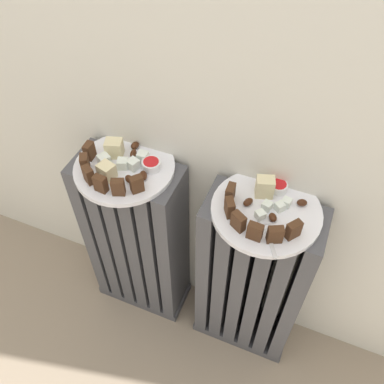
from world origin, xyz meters
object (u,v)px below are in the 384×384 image
at_px(plate_left, 125,167).
at_px(jam_bowl_right, 278,186).
at_px(radiator_left, 137,242).
at_px(jam_bowl_left, 151,164).
at_px(plate_right, 266,211).
at_px(fork, 268,233).
at_px(radiator_right, 251,282).

distance_m(plate_left, jam_bowl_right, 0.37).
distance_m(radiator_left, jam_bowl_left, 0.34).
distance_m(plate_right, jam_bowl_left, 0.29).
bearing_deg(fork, jam_bowl_left, 165.22).
bearing_deg(plate_left, radiator_left, 90.00).
bearing_deg(jam_bowl_right, fork, -84.56).
bearing_deg(plate_left, fork, -9.65).
relative_size(radiator_left, fork, 6.11).
relative_size(radiator_left, jam_bowl_left, 13.45).
distance_m(plate_left, plate_right, 0.35).
relative_size(radiator_left, radiator_right, 1.00).
xyz_separation_m(jam_bowl_left, jam_bowl_right, (0.30, 0.05, -0.00)).
height_order(jam_bowl_left, jam_bowl_right, jam_bowl_left).
xyz_separation_m(plate_left, jam_bowl_left, (0.06, 0.02, 0.02)).
distance_m(radiator_right, fork, 0.33).
bearing_deg(plate_right, plate_left, 180.00).
relative_size(radiator_right, plate_left, 2.48).
height_order(plate_right, fork, fork).
height_order(plate_left, plate_right, same).
relative_size(radiator_right, jam_bowl_left, 13.45).
distance_m(radiator_left, plate_right, 0.47).
distance_m(radiator_left, radiator_right, 0.35).
height_order(radiator_right, jam_bowl_right, jam_bowl_right).
xyz_separation_m(plate_right, jam_bowl_left, (-0.29, 0.02, 0.02)).
bearing_deg(jam_bowl_left, plate_right, -3.56).
bearing_deg(jam_bowl_right, plate_left, -169.89).
height_order(radiator_left, jam_bowl_right, jam_bowl_right).
bearing_deg(plate_right, fork, -72.22).
bearing_deg(fork, radiator_right, 107.78).
height_order(plate_right, jam_bowl_right, jam_bowl_right).
distance_m(plate_left, jam_bowl_left, 0.07).
bearing_deg(radiator_right, plate_right, -63.43).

